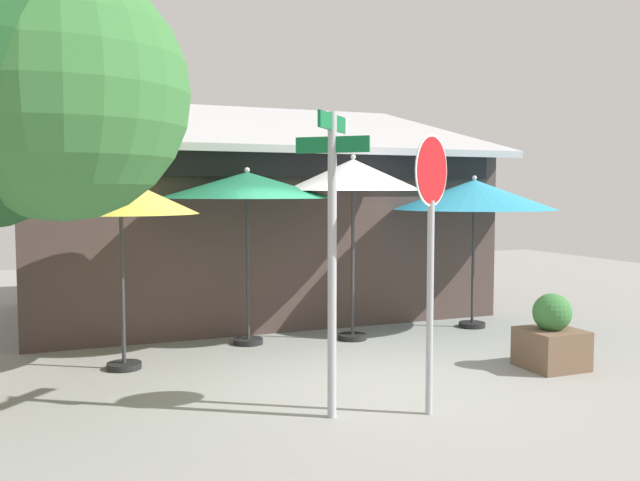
{
  "coord_description": "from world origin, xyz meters",
  "views": [
    {
      "loc": [
        -3.48,
        -7.51,
        2.28
      ],
      "look_at": [
        0.02,
        1.2,
        1.6
      ],
      "focal_mm": 37.75,
      "sensor_mm": 36.0,
      "label": 1
    }
  ],
  "objects_px": {
    "patio_umbrella_mustard_left": "(121,197)",
    "sidewalk_planter": "(552,337)",
    "patio_umbrella_forest_green_center": "(247,186)",
    "patio_umbrella_teal_far_right": "(474,195)",
    "stop_sign": "(431,223)",
    "patio_umbrella_ivory_right": "(353,176)",
    "street_sign_post": "(332,236)"
  },
  "relations": [
    {
      "from": "stop_sign",
      "to": "patio_umbrella_teal_far_right",
      "type": "height_order",
      "value": "stop_sign"
    },
    {
      "from": "stop_sign",
      "to": "patio_umbrella_teal_far_right",
      "type": "xyz_separation_m",
      "value": [
        3.01,
        3.59,
        0.26
      ]
    },
    {
      "from": "street_sign_post",
      "to": "patio_umbrella_mustard_left",
      "type": "bearing_deg",
      "value": 123.14
    },
    {
      "from": "street_sign_post",
      "to": "patio_umbrella_ivory_right",
      "type": "height_order",
      "value": "street_sign_post"
    },
    {
      "from": "patio_umbrella_mustard_left",
      "to": "patio_umbrella_teal_far_right",
      "type": "distance_m",
      "value": 5.77
    },
    {
      "from": "street_sign_post",
      "to": "patio_umbrella_forest_green_center",
      "type": "distance_m",
      "value": 3.53
    },
    {
      "from": "patio_umbrella_teal_far_right",
      "to": "stop_sign",
      "type": "bearing_deg",
      "value": -129.96
    },
    {
      "from": "stop_sign",
      "to": "patio_umbrella_teal_far_right",
      "type": "distance_m",
      "value": 4.69
    },
    {
      "from": "patio_umbrella_mustard_left",
      "to": "sidewalk_planter",
      "type": "relative_size",
      "value": 2.6
    },
    {
      "from": "patio_umbrella_forest_green_center",
      "to": "patio_umbrella_teal_far_right",
      "type": "relative_size",
      "value": 0.98
    },
    {
      "from": "stop_sign",
      "to": "patio_umbrella_mustard_left",
      "type": "bearing_deg",
      "value": 132.31
    },
    {
      "from": "patio_umbrella_mustard_left",
      "to": "patio_umbrella_ivory_right",
      "type": "xyz_separation_m",
      "value": [
        3.46,
        0.48,
        0.31
      ]
    },
    {
      "from": "street_sign_post",
      "to": "patio_umbrella_teal_far_right",
      "type": "relative_size",
      "value": 1.14
    },
    {
      "from": "stop_sign",
      "to": "patio_umbrella_ivory_right",
      "type": "height_order",
      "value": "stop_sign"
    },
    {
      "from": "stop_sign",
      "to": "patio_umbrella_mustard_left",
      "type": "height_order",
      "value": "stop_sign"
    },
    {
      "from": "patio_umbrella_forest_green_center",
      "to": "patio_umbrella_ivory_right",
      "type": "xyz_separation_m",
      "value": [
        1.58,
        -0.3,
        0.15
      ]
    },
    {
      "from": "patio_umbrella_mustard_left",
      "to": "patio_umbrella_teal_far_right",
      "type": "bearing_deg",
      "value": 5.91
    },
    {
      "from": "street_sign_post",
      "to": "patio_umbrella_teal_far_right",
      "type": "height_order",
      "value": "street_sign_post"
    },
    {
      "from": "patio_umbrella_ivory_right",
      "to": "sidewalk_planter",
      "type": "bearing_deg",
      "value": -56.16
    },
    {
      "from": "patio_umbrella_forest_green_center",
      "to": "patio_umbrella_mustard_left",
      "type": "bearing_deg",
      "value": -157.37
    },
    {
      "from": "patio_umbrella_forest_green_center",
      "to": "patio_umbrella_ivory_right",
      "type": "bearing_deg",
      "value": -10.88
    },
    {
      "from": "patio_umbrella_mustard_left",
      "to": "patio_umbrella_ivory_right",
      "type": "bearing_deg",
      "value": 7.89
    },
    {
      "from": "patio_umbrella_mustard_left",
      "to": "patio_umbrella_forest_green_center",
      "type": "bearing_deg",
      "value": 22.63
    },
    {
      "from": "patio_umbrella_ivory_right",
      "to": "sidewalk_planter",
      "type": "relative_size",
      "value": 2.92
    },
    {
      "from": "street_sign_post",
      "to": "sidewalk_planter",
      "type": "distance_m",
      "value": 3.73
    },
    {
      "from": "stop_sign",
      "to": "patio_umbrella_forest_green_center",
      "type": "bearing_deg",
      "value": 102.63
    },
    {
      "from": "street_sign_post",
      "to": "patio_umbrella_mustard_left",
      "type": "height_order",
      "value": "street_sign_post"
    },
    {
      "from": "stop_sign",
      "to": "sidewalk_planter",
      "type": "bearing_deg",
      "value": 21.96
    },
    {
      "from": "street_sign_post",
      "to": "patio_umbrella_ivory_right",
      "type": "relative_size",
      "value": 1.08
    },
    {
      "from": "stop_sign",
      "to": "patio_umbrella_mustard_left",
      "type": "relative_size",
      "value": 1.13
    },
    {
      "from": "street_sign_post",
      "to": "patio_umbrella_forest_green_center",
      "type": "bearing_deg",
      "value": 88.17
    },
    {
      "from": "patio_umbrella_mustard_left",
      "to": "patio_umbrella_forest_green_center",
      "type": "distance_m",
      "value": 2.04
    }
  ]
}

